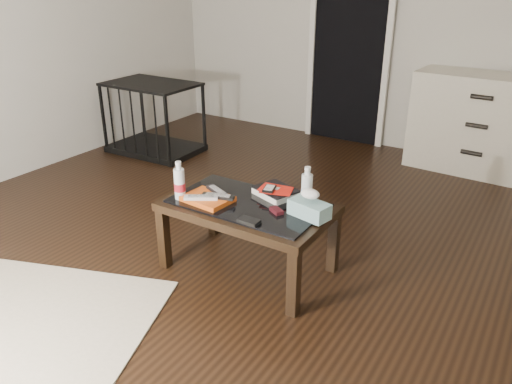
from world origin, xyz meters
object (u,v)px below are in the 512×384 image
pet_crate (155,130)px  textbook (276,192)px  dresser (481,124)px  tissue_box (309,209)px  water_bottle_right (307,186)px  coffee_table (248,212)px  water_bottle_left (179,180)px

pet_crate → textbook: (2.14, -1.21, 0.25)m
dresser → tissue_box: dresser is taller
textbook → water_bottle_right: size_ratio=1.05×
coffee_table → dresser: bearing=71.1°
coffee_table → water_bottle_right: bearing=27.6°
textbook → tissue_box: 0.34m
dresser → pet_crate: 3.16m
water_bottle_right → water_bottle_left: bearing=-154.4°
textbook → tissue_box: (0.30, -0.15, 0.02)m
water_bottle_left → pet_crate: bearing=137.1°
pet_crate → water_bottle_left: bearing=-45.2°
water_bottle_left → tissue_box: size_ratio=1.03×
dresser → pet_crate: bearing=-154.9°
coffee_table → pet_crate: size_ratio=1.08×
dresser → tissue_box: (-0.48, -2.53, 0.06)m
pet_crate → textbook: bearing=-31.7°
pet_crate → water_bottle_left: (1.67, -1.55, 0.35)m
pet_crate → coffee_table: bearing=-36.3°
textbook → water_bottle_right: water_bottle_right is taller
water_bottle_right → tissue_box: (0.09, -0.13, -0.07)m
coffee_table → water_bottle_right: water_bottle_right is taller
water_bottle_left → water_bottle_right: bearing=25.6°
coffee_table → water_bottle_left: bearing=-156.1°
tissue_box → coffee_table: bearing=-164.0°
pet_crate → water_bottle_right: (2.36, -1.22, 0.35)m
dresser → textbook: (-0.79, -2.38, 0.03)m
coffee_table → dresser: dresser is taller
dresser → tissue_box: size_ratio=5.33×
pet_crate → water_bottle_left: size_ratio=3.88×
textbook → tissue_box: bearing=-6.1°
coffee_table → pet_crate: 2.47m
coffee_table → textbook: textbook is taller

